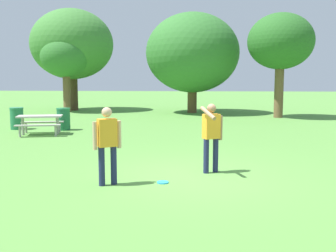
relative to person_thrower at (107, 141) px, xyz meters
name	(u,v)px	position (x,y,z in m)	size (l,w,h in m)	color
ground_plane	(193,175)	(1.76, 0.94, -0.94)	(120.00, 120.00, 0.00)	#568E3D
person_thrower	(107,141)	(0.00, 0.00, 0.00)	(0.54, 0.38, 1.64)	#1E234C
person_catcher	(212,133)	(2.19, 1.26, 0.02)	(0.54, 0.83, 1.64)	#1E234C
frisbee	(163,182)	(1.13, 0.25, -0.93)	(0.25, 0.25, 0.03)	#2D9EDB
picnic_table_near	(40,121)	(-4.41, 7.03, -0.38)	(1.99, 1.78, 0.77)	#B2ADA3
trash_can_beside_table	(64,119)	(-3.97, 8.47, -0.46)	(0.59, 0.59, 0.96)	#1E663D
trash_can_further_along	(17,118)	(-6.11, 8.56, -0.46)	(0.59, 0.59, 0.96)	#237047
tree_tall_left	(72,45)	(-6.93, 18.86, 3.62)	(5.65, 5.65, 6.98)	#4C3823
tree_broad_center	(66,56)	(-6.91, 17.42, 2.73)	(3.28, 3.28, 5.12)	brown
tree_far_right	(192,53)	(1.41, 17.56, 2.91)	(5.99, 5.99, 6.41)	brown
tree_slender_mid	(281,42)	(6.40, 14.81, 3.31)	(3.69, 3.69, 5.87)	brown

